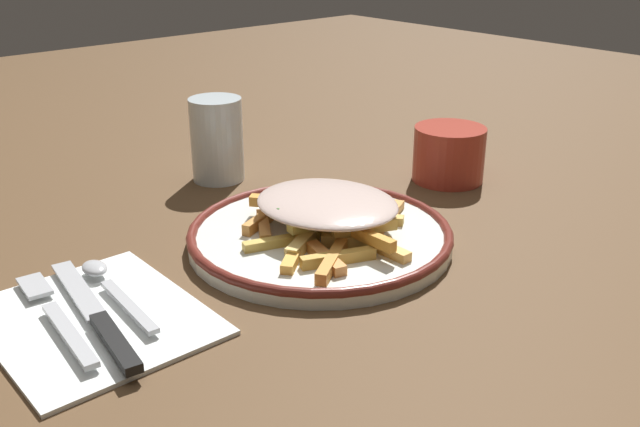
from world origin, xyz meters
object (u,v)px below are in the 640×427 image
plate (320,235)px  fries_heap (330,212)px  spoon (108,283)px  fork (56,316)px  water_glass (217,140)px  knife (100,320)px  napkin (94,317)px  coffee_mug (449,154)px

plate → fries_heap: size_ratio=1.35×
fries_heap → spoon: size_ratio=1.33×
fork → water_glass: bearing=34.6°
spoon → water_glass: 0.31m
plate → spoon: plate is taller
plate → knife: size_ratio=1.32×
plate → napkin: 0.25m
knife → water_glass: 0.37m
spoon → coffee_mug: 0.47m
napkin → knife: 0.02m
water_glass → coffee_mug: water_glass is taller
fries_heap → spoon: (-0.22, 0.05, -0.02)m
fork → water_glass: 0.37m
plate → water_glass: size_ratio=2.58×
plate → coffee_mug: bearing=8.1°
fries_heap → coffee_mug: coffee_mug is taller
plate → fork: bearing=174.8°
napkin → plate: bearing=-3.0°
knife → coffee_mug: size_ratio=1.82×
fries_heap → water_glass: (0.03, 0.24, 0.02)m
spoon → coffee_mug: bearing=-1.4°
napkin → spoon: 0.05m
napkin → fork: 0.03m
coffee_mug → napkin: bearing=-177.3°
fork → knife: bearing=-52.4°
spoon → fries_heap: bearing=-13.9°
coffee_mug → fries_heap: bearing=-170.0°
fries_heap → napkin: (-0.25, 0.02, -0.03)m
knife → plate: bearing=1.4°
napkin → knife: (-0.00, -0.02, 0.01)m
knife → coffee_mug: bearing=4.8°
knife → napkin: bearing=81.0°
fries_heap → water_glass: water_glass is taller
fries_heap → knife: fries_heap is taller
plate → coffee_mug: coffee_mug is taller
plate → fork: 0.27m
knife → spoon: bearing=57.5°
coffee_mug → spoon: bearing=178.6°
knife → fork: bearing=127.6°
napkin → fries_heap: bearing=-4.5°
fork → knife: size_ratio=0.84×
napkin → water_glass: 0.36m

